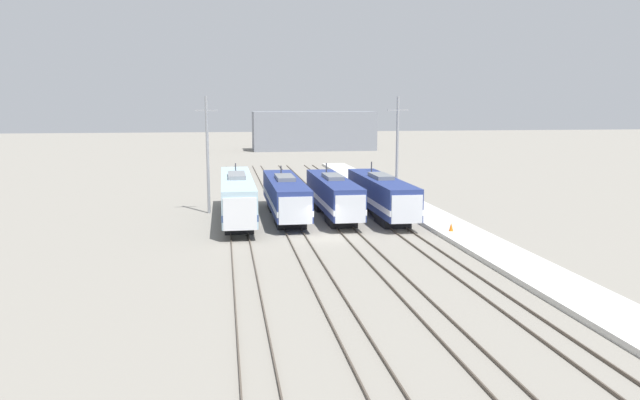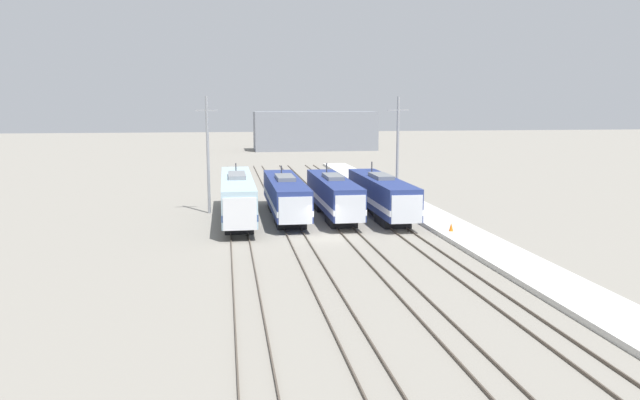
% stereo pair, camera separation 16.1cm
% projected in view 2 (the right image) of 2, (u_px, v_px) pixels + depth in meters
% --- Properties ---
extents(ground_plane, '(400.00, 400.00, 0.00)m').
position_uv_depth(ground_plane, '(325.00, 238.00, 50.18)').
color(ground_plane, gray).
extents(rail_pair_far_left, '(1.51, 120.00, 0.15)m').
position_uv_depth(rail_pair_far_left, '(240.00, 239.00, 49.16)').
color(rail_pair_far_left, '#4C4238').
rests_on(rail_pair_far_left, ground_plane).
extents(rail_pair_center_left, '(1.51, 120.00, 0.15)m').
position_uv_depth(rail_pair_center_left, '(297.00, 238.00, 49.84)').
color(rail_pair_center_left, '#4C4238').
rests_on(rail_pair_center_left, ground_plane).
extents(rail_pair_center_right, '(1.51, 120.00, 0.15)m').
position_uv_depth(rail_pair_center_right, '(353.00, 236.00, 50.51)').
color(rail_pair_center_right, '#4C4238').
rests_on(rail_pair_center_right, ground_plane).
extents(rail_pair_far_right, '(1.51, 120.00, 0.15)m').
position_uv_depth(rail_pair_far_right, '(407.00, 234.00, 51.18)').
color(rail_pair_far_right, '#4C4238').
rests_on(rail_pair_far_right, ground_plane).
extents(locomotive_far_left, '(2.88, 20.06, 4.86)m').
position_uv_depth(locomotive_far_left, '(237.00, 197.00, 57.40)').
color(locomotive_far_left, '#232326').
rests_on(locomotive_far_left, ground_plane).
extents(locomotive_center_left, '(3.03, 17.55, 4.56)m').
position_uv_depth(locomotive_center_left, '(286.00, 196.00, 58.62)').
color(locomotive_center_left, black).
rests_on(locomotive_center_left, ground_plane).
extents(locomotive_center_right, '(2.81, 16.97, 4.80)m').
position_uv_depth(locomotive_center_right, '(334.00, 196.00, 58.84)').
color(locomotive_center_right, black).
rests_on(locomotive_center_right, ground_plane).
extents(locomotive_far_right, '(2.88, 17.46, 4.92)m').
position_uv_depth(locomotive_far_right, '(382.00, 195.00, 58.96)').
color(locomotive_far_right, black).
rests_on(locomotive_far_right, ground_plane).
extents(catenary_tower_left, '(2.16, 0.28, 11.42)m').
position_uv_depth(catenary_tower_left, '(208.00, 153.00, 60.64)').
color(catenary_tower_left, gray).
rests_on(catenary_tower_left, ground_plane).
extents(catenary_tower_right, '(2.16, 0.28, 11.42)m').
position_uv_depth(catenary_tower_right, '(398.00, 151.00, 63.47)').
color(catenary_tower_right, gray).
rests_on(catenary_tower_right, ground_plane).
extents(platform, '(4.00, 120.00, 0.35)m').
position_uv_depth(platform, '(458.00, 231.00, 51.83)').
color(platform, beige).
rests_on(platform, ground_plane).
extents(traffic_cone, '(0.36, 0.36, 0.68)m').
position_uv_depth(traffic_cone, '(451.00, 227.00, 50.98)').
color(traffic_cone, orange).
rests_on(traffic_cone, platform).
extents(depot_building, '(28.42, 9.86, 9.03)m').
position_uv_depth(depot_building, '(315.00, 131.00, 146.67)').
color(depot_building, gray).
rests_on(depot_building, ground_plane).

